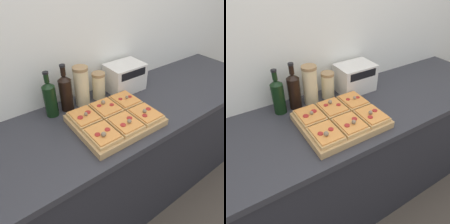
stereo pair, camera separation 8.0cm
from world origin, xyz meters
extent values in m
cube|color=silver|center=(0.00, 0.68, 1.25)|extent=(6.00, 0.06, 2.50)
cube|color=#232328|center=(0.00, 0.32, 0.44)|extent=(2.60, 0.64, 0.89)
cube|color=#2D2D33|center=(0.00, 0.32, 0.91)|extent=(2.63, 0.67, 0.04)
cube|color=tan|center=(-0.03, 0.24, 0.95)|extent=(0.47, 0.39, 0.04)
cube|color=tan|center=(-0.18, 0.33, 0.98)|extent=(0.14, 0.18, 0.02)
cube|color=#D6843D|center=(-0.18, 0.33, 0.99)|extent=(0.13, 0.16, 0.01)
cylinder|color=maroon|center=(-0.21, 0.32, 1.00)|extent=(0.03, 0.03, 0.00)
cylinder|color=maroon|center=(-0.15, 0.34, 1.00)|extent=(0.03, 0.03, 0.00)
sphere|color=#7F6B51|center=(-0.18, 0.32, 1.01)|extent=(0.02, 0.02, 0.02)
cube|color=tan|center=(-0.03, 0.33, 0.98)|extent=(0.14, 0.18, 0.02)
cube|color=#D6843D|center=(-0.03, 0.33, 0.99)|extent=(0.13, 0.16, 0.01)
cylinder|color=maroon|center=(-0.07, 0.36, 1.00)|extent=(0.03, 0.03, 0.00)
cylinder|color=maroon|center=(0.00, 0.32, 1.00)|extent=(0.03, 0.03, 0.00)
sphere|color=#7F6B51|center=(-0.03, 0.36, 1.01)|extent=(0.02, 0.02, 0.02)
cube|color=tan|center=(0.11, 0.33, 0.98)|extent=(0.14, 0.18, 0.02)
cube|color=#D6843D|center=(0.11, 0.33, 0.99)|extent=(0.13, 0.16, 0.01)
cylinder|color=maroon|center=(0.08, 0.34, 1.00)|extent=(0.02, 0.02, 0.00)
cylinder|color=maroon|center=(0.15, 0.33, 1.00)|extent=(0.02, 0.02, 0.00)
sphere|color=#7F6B51|center=(0.12, 0.32, 1.01)|extent=(0.02, 0.02, 0.02)
cube|color=tan|center=(-0.18, 0.15, 0.98)|extent=(0.14, 0.18, 0.02)
cube|color=#D6843D|center=(-0.18, 0.15, 0.99)|extent=(0.13, 0.16, 0.01)
cylinder|color=maroon|center=(-0.22, 0.15, 1.00)|extent=(0.03, 0.03, 0.00)
cylinder|color=maroon|center=(-0.15, 0.15, 1.00)|extent=(0.03, 0.03, 0.00)
sphere|color=#7F6B51|center=(-0.20, 0.12, 1.01)|extent=(0.03, 0.03, 0.03)
cube|color=tan|center=(-0.03, 0.15, 0.98)|extent=(0.14, 0.18, 0.02)
cube|color=#D6843D|center=(-0.03, 0.15, 0.99)|extent=(0.13, 0.16, 0.01)
cylinder|color=maroon|center=(-0.07, 0.13, 1.00)|extent=(0.03, 0.03, 0.00)
cylinder|color=maroon|center=(0.00, 0.16, 1.00)|extent=(0.03, 0.03, 0.00)
sphere|color=#7F6B51|center=(-0.03, 0.13, 1.01)|extent=(0.02, 0.02, 0.02)
cube|color=tan|center=(0.11, 0.15, 0.98)|extent=(0.14, 0.18, 0.02)
cube|color=#D6843D|center=(0.11, 0.15, 0.99)|extent=(0.13, 0.16, 0.01)
cylinder|color=maroon|center=(0.08, 0.12, 1.00)|extent=(0.03, 0.03, 0.00)
cylinder|color=maroon|center=(0.15, 0.16, 1.00)|extent=(0.03, 0.03, 0.00)
sphere|color=#7F6B51|center=(0.10, 0.15, 1.01)|extent=(0.02, 0.02, 0.02)
cylinder|color=black|center=(-0.29, 0.53, 1.02)|extent=(0.08, 0.08, 0.19)
cone|color=black|center=(-0.29, 0.53, 1.14)|extent=(0.08, 0.08, 0.03)
cylinder|color=black|center=(-0.29, 0.53, 1.18)|extent=(0.03, 0.03, 0.05)
cylinder|color=black|center=(-0.29, 0.53, 1.21)|extent=(0.03, 0.03, 0.01)
cylinder|color=black|center=(-0.19, 0.53, 1.03)|extent=(0.08, 0.08, 0.20)
cone|color=black|center=(-0.19, 0.53, 1.15)|extent=(0.08, 0.08, 0.03)
cylinder|color=black|center=(-0.19, 0.53, 1.19)|extent=(0.03, 0.03, 0.05)
cylinder|color=black|center=(-0.19, 0.53, 1.22)|extent=(0.03, 0.03, 0.01)
cylinder|color=beige|center=(-0.08, 0.53, 1.05)|extent=(0.09, 0.09, 0.24)
cylinder|color=#937047|center=(-0.08, 0.53, 1.18)|extent=(0.10, 0.10, 0.02)
cylinder|color=beige|center=(0.05, 0.53, 1.01)|extent=(0.09, 0.09, 0.17)
cylinder|color=#937047|center=(0.05, 0.53, 1.10)|extent=(0.09, 0.09, 0.02)
cube|color=beige|center=(0.26, 0.52, 1.02)|extent=(0.26, 0.19, 0.19)
cube|color=black|center=(0.26, 0.43, 1.08)|extent=(0.21, 0.01, 0.05)
cube|color=black|center=(0.40, 0.52, 1.03)|extent=(0.02, 0.02, 0.02)
camera|label=1|loc=(-0.64, -0.56, 1.72)|focal=35.00mm
camera|label=2|loc=(-0.58, -0.60, 1.72)|focal=35.00mm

